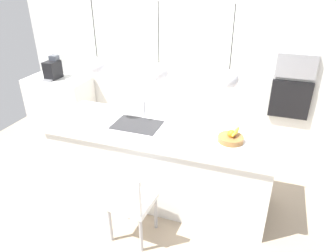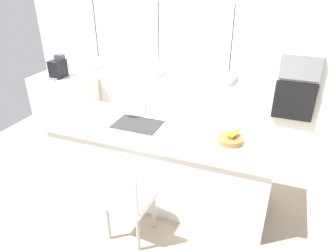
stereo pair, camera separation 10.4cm
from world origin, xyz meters
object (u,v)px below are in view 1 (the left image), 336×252
chair_near (129,201)px  coffee_machine (53,69)px  fruit_bowl (231,138)px  microwave (297,66)px  oven (290,99)px

chair_near → coffee_machine: bearing=139.3°
fruit_bowl → coffee_machine: size_ratio=0.72×
fruit_bowl → coffee_machine: bearing=158.2°
microwave → oven: (0.00, 0.00, -0.50)m
coffee_machine → chair_near: bearing=-40.7°
coffee_machine → oven: 3.90m
microwave → fruit_bowl: bearing=-111.1°
coffee_machine → chair_near: 3.22m
oven → chair_near: bearing=-122.0°
fruit_bowl → oven: size_ratio=0.49×
fruit_bowl → chair_near: 1.25m
fruit_bowl → microwave: (0.62, 1.61, 0.40)m
coffee_machine → oven: size_ratio=0.68×
microwave → coffee_machine: bearing=-175.6°
microwave → oven: 0.50m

